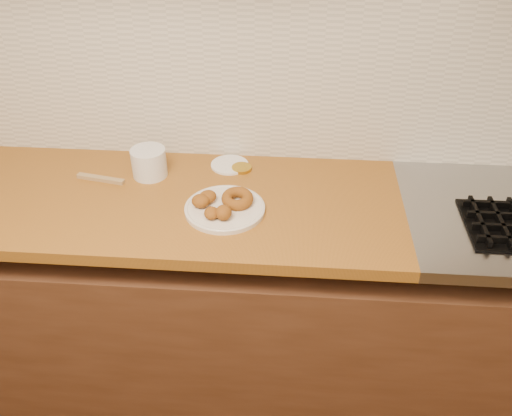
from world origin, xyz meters
name	(u,v)px	position (x,y,z in m)	size (l,w,h in m)	color
wall_back	(255,31)	(0.00, 2.00, 1.35)	(4.00, 0.02, 2.70)	beige
base_cabinet	(249,312)	(0.00, 1.69, 0.39)	(3.60, 0.60, 0.77)	brown
butcher_block	(54,197)	(-0.65, 1.69, 0.88)	(2.30, 0.62, 0.04)	#94591E
backsplash	(255,77)	(0.00, 1.99, 1.20)	(3.60, 0.02, 0.60)	beige
donut_plate	(225,209)	(-0.07, 1.63, 0.91)	(0.25, 0.25, 0.01)	silver
ring_donut	(237,198)	(-0.03, 1.65, 0.93)	(0.10, 0.10, 0.04)	brown
fried_dough_chunks	(211,205)	(-0.11, 1.61, 0.93)	(0.14, 0.15, 0.04)	brown
plastic_tub	(149,163)	(-0.35, 1.82, 0.95)	(0.12, 0.12, 0.10)	silver
tub_lid	(230,165)	(-0.08, 1.90, 0.90)	(0.13, 0.13, 0.01)	white
brass_jar_lid	(242,168)	(-0.04, 1.88, 0.91)	(0.07, 0.07, 0.01)	#B69229
wooden_utensil	(101,179)	(-0.51, 1.77, 0.91)	(0.17, 0.02, 0.01)	#9E8053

